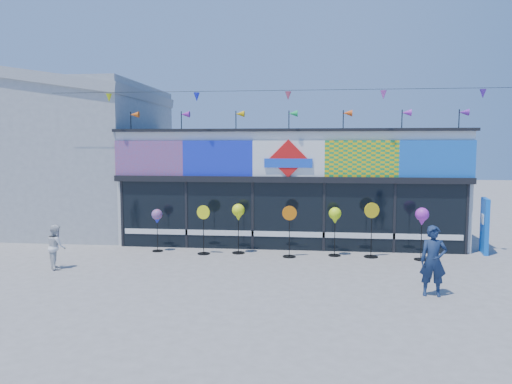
# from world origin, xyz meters

# --- Properties ---
(ground) EXTENTS (80.00, 80.00, 0.00)m
(ground) POSITION_xyz_m (0.00, 0.00, 0.00)
(ground) COLOR slate
(ground) RESTS_ON ground
(kite_shop) EXTENTS (16.00, 5.70, 5.31)m
(kite_shop) POSITION_xyz_m (0.00, 5.94, 2.05)
(kite_shop) COLOR silver
(kite_shop) RESTS_ON ground
(neighbour_building) EXTENTS (8.18, 7.20, 6.87)m
(neighbour_building) POSITION_xyz_m (-10.00, 7.00, 3.20)
(neighbour_building) COLOR #A9ACAE
(neighbour_building) RESTS_ON ground
(blue_sign) EXTENTS (0.27, 0.92, 1.82)m
(blue_sign) POSITION_xyz_m (6.43, 3.64, 0.91)
(blue_sign) COLOR blue
(blue_sign) RESTS_ON ground
(spinner_0) EXTENTS (0.36, 0.36, 1.42)m
(spinner_0) POSITION_xyz_m (-4.33, 2.72, 1.14)
(spinner_0) COLOR black
(spinner_0) RESTS_ON ground
(spinner_1) EXTENTS (0.45, 0.41, 1.60)m
(spinner_1) POSITION_xyz_m (-2.70, 2.47, 0.85)
(spinner_1) COLOR black
(spinner_1) RESTS_ON ground
(spinner_2) EXTENTS (0.41, 0.41, 1.64)m
(spinner_2) POSITION_xyz_m (-1.59, 2.72, 1.31)
(spinner_2) COLOR black
(spinner_2) RESTS_ON ground
(spinner_3) EXTENTS (0.46, 0.42, 1.64)m
(spinner_3) POSITION_xyz_m (0.10, 2.36, 0.87)
(spinner_3) COLOR black
(spinner_3) RESTS_ON ground
(spinner_4) EXTENTS (0.40, 0.40, 1.57)m
(spinner_4) POSITION_xyz_m (1.53, 2.69, 1.26)
(spinner_4) COLOR black
(spinner_4) RESTS_ON ground
(spinner_5) EXTENTS (0.48, 0.44, 1.74)m
(spinner_5) POSITION_xyz_m (2.67, 2.62, 0.92)
(spinner_5) COLOR black
(spinner_5) RESTS_ON ground
(spinner_6) EXTENTS (0.41, 0.41, 1.63)m
(spinner_6) POSITION_xyz_m (4.17, 2.40, 1.31)
(spinner_6) COLOR black
(spinner_6) RESTS_ON ground
(adult_man) EXTENTS (0.64, 0.45, 1.67)m
(adult_man) POSITION_xyz_m (3.64, -1.36, 0.83)
(adult_man) COLOR #162647
(adult_man) RESTS_ON ground
(child) EXTENTS (0.66, 0.71, 1.28)m
(child) POSITION_xyz_m (-6.50, 0.13, 0.64)
(child) COLOR silver
(child) RESTS_ON ground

